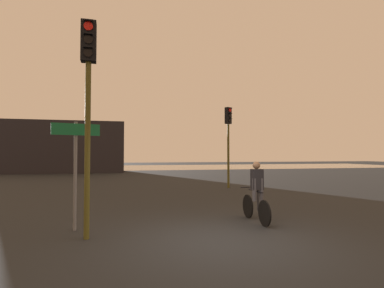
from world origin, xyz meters
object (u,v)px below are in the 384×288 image
(traffic_light_far_right, at_px, (228,132))
(cyclist, at_px, (256,192))
(distant_building, at_px, (63,147))
(traffic_light_near_left, at_px, (88,87))
(direction_sign_post, at_px, (76,159))

(traffic_light_far_right, height_order, cyclist, traffic_light_far_right)
(distant_building, xyz_separation_m, traffic_light_far_right, (11.42, -16.38, 0.53))
(distant_building, height_order, traffic_light_far_right, distant_building)
(traffic_light_far_right, distance_m, traffic_light_near_left, 10.67)
(traffic_light_far_right, bearing_deg, direction_sign_post, 20.43)
(distant_building, distance_m, cyclist, 26.13)
(traffic_light_near_left, bearing_deg, traffic_light_far_right, -128.34)
(distant_building, height_order, traffic_light_near_left, distant_building)
(traffic_light_near_left, distance_m, cyclist, 4.93)
(traffic_light_far_right, height_order, direction_sign_post, traffic_light_far_right)
(direction_sign_post, height_order, cyclist, direction_sign_post)
(direction_sign_post, distance_m, cyclist, 4.68)
(traffic_light_near_left, bearing_deg, cyclist, -173.59)
(traffic_light_far_right, xyz_separation_m, direction_sign_post, (-6.68, -7.79, -1.35))
(traffic_light_near_left, xyz_separation_m, cyclist, (4.23, 0.63, -2.45))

